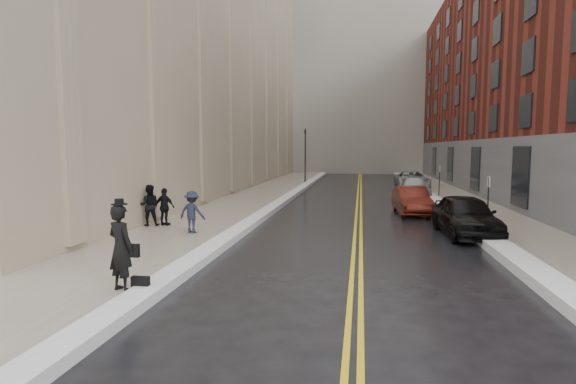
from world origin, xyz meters
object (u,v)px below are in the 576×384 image
(car_black, at_px, (466,215))
(pedestrian_main, at_px, (121,248))
(car_maroon, at_px, (411,200))
(pedestrian_a, at_px, (149,205))
(car_silver_far, at_px, (412,180))
(pedestrian_b, at_px, (192,212))
(car_silver_near, at_px, (415,187))
(pedestrian_c, at_px, (165,207))

(car_black, height_order, pedestrian_main, pedestrian_main)
(car_maroon, relative_size, pedestrian_main, 2.13)
(car_black, xyz_separation_m, car_maroon, (-1.45, 5.67, -0.10))
(car_black, height_order, pedestrian_a, pedestrian_a)
(car_black, bearing_deg, car_silver_far, 86.03)
(car_silver_far, xyz_separation_m, pedestrian_b, (-10.64, -22.21, 0.20))
(pedestrian_a, relative_size, pedestrian_b, 1.07)
(pedestrian_a, bearing_deg, pedestrian_b, 134.81)
(car_silver_near, distance_m, pedestrian_main, 24.54)
(car_silver_near, distance_m, car_silver_far, 6.47)
(pedestrian_c, bearing_deg, pedestrian_b, 154.39)
(pedestrian_b, bearing_deg, car_silver_far, -107.97)
(car_silver_far, bearing_deg, pedestrian_b, -116.72)
(car_black, distance_m, car_maroon, 5.85)
(car_black, bearing_deg, pedestrian_a, 179.42)
(car_silver_near, xyz_separation_m, pedestrian_c, (-11.88, -14.39, 0.25))
(car_silver_far, height_order, pedestrian_c, pedestrian_c)
(car_silver_far, relative_size, pedestrian_main, 2.72)
(pedestrian_b, distance_m, pedestrian_c, 2.22)
(car_maroon, bearing_deg, car_silver_far, 79.63)
(pedestrian_main, height_order, pedestrian_b, pedestrian_main)
(pedestrian_main, distance_m, pedestrian_c, 8.85)
(car_silver_far, xyz_separation_m, pedestrian_c, (-12.38, -20.84, 0.19))
(car_silver_far, bearing_deg, pedestrian_main, -109.33)
(pedestrian_a, bearing_deg, pedestrian_main, 94.26)
(car_silver_near, bearing_deg, pedestrian_main, -109.88)
(car_silver_far, distance_m, pedestrian_b, 24.63)
(pedestrian_a, relative_size, pedestrian_c, 1.09)
(pedestrian_c, bearing_deg, car_maroon, -137.62)
(car_silver_near, relative_size, pedestrian_a, 2.75)
(pedestrian_b, bearing_deg, car_silver_near, -115.12)
(car_black, bearing_deg, car_maroon, 100.79)
(pedestrian_a, xyz_separation_m, pedestrian_b, (2.36, -1.21, -0.06))
(car_black, relative_size, pedestrian_b, 2.90)
(pedestrian_main, distance_m, pedestrian_a, 8.90)
(car_silver_far, bearing_deg, car_black, -91.56)
(car_silver_far, xyz_separation_m, pedestrian_a, (-13.00, -21.01, 0.26))
(pedestrian_b, bearing_deg, car_maroon, -132.57)
(car_silver_near, bearing_deg, pedestrian_c, -127.64)
(pedestrian_main, xyz_separation_m, pedestrian_c, (-2.77, 8.40, -0.21))
(car_black, xyz_separation_m, pedestrian_b, (-10.49, -1.87, 0.16))
(car_silver_near, height_order, pedestrian_a, pedestrian_a)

